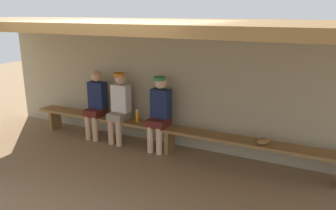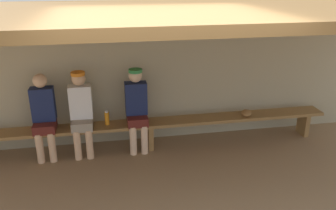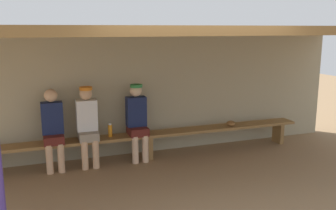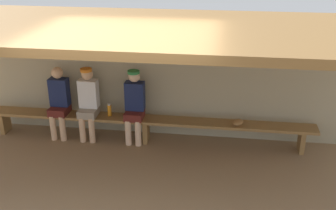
# 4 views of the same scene
# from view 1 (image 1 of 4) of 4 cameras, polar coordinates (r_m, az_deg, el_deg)

# --- Properties ---
(ground_plane) EXTENTS (24.00, 24.00, 0.00)m
(ground_plane) POSITION_cam_1_polar(r_m,az_deg,el_deg) (4.97, -8.06, -14.09)
(ground_plane) COLOR #8C6D4C
(back_wall) EXTENTS (8.00, 0.20, 2.20)m
(back_wall) POSITION_cam_1_polar(r_m,az_deg,el_deg) (6.21, 2.13, 3.03)
(back_wall) COLOR tan
(back_wall) RESTS_ON ground
(dugout_roof) EXTENTS (8.00, 2.80, 0.12)m
(dugout_roof) POSITION_cam_1_polar(r_m,az_deg,el_deg) (4.91, -4.30, 13.37)
(dugout_roof) COLOR brown
(dugout_roof) RESTS_ON back_wall
(bench) EXTENTS (6.00, 0.36, 0.46)m
(bench) POSITION_cam_1_polar(r_m,az_deg,el_deg) (6.01, 0.26, -4.45)
(bench) COLOR olive
(bench) RESTS_ON ground
(player_in_white) EXTENTS (0.34, 0.42, 1.34)m
(player_in_white) POSITION_cam_1_polar(r_m,az_deg,el_deg) (6.76, -12.03, 0.50)
(player_in_white) COLOR #591E19
(player_in_white) RESTS_ON ground
(player_in_red) EXTENTS (0.34, 0.42, 1.34)m
(player_in_red) POSITION_cam_1_polar(r_m,az_deg,el_deg) (6.00, -1.46, -0.91)
(player_in_red) COLOR #591E19
(player_in_red) RESTS_ON ground
(player_in_blue) EXTENTS (0.34, 0.42, 1.34)m
(player_in_blue) POSITION_cam_1_polar(r_m,az_deg,el_deg) (6.43, -8.18, 0.08)
(player_in_blue) COLOR gray
(player_in_blue) RESTS_ON ground
(water_bottle_green) EXTENTS (0.07, 0.07, 0.23)m
(water_bottle_green) POSITION_cam_1_polar(r_m,az_deg,el_deg) (6.29, -5.16, -1.84)
(water_bottle_green) COLOR orange
(water_bottle_green) RESTS_ON bench
(baseball_glove_worn) EXTENTS (0.27, 0.29, 0.09)m
(baseball_glove_worn) POSITION_cam_1_polar(r_m,az_deg,el_deg) (5.46, 15.75, -5.88)
(baseball_glove_worn) COLOR olive
(baseball_glove_worn) RESTS_ON bench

